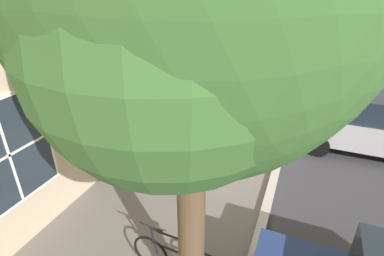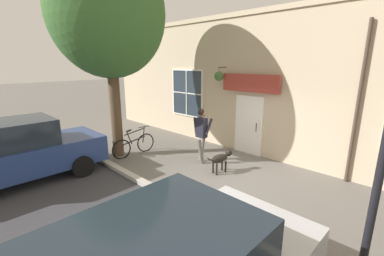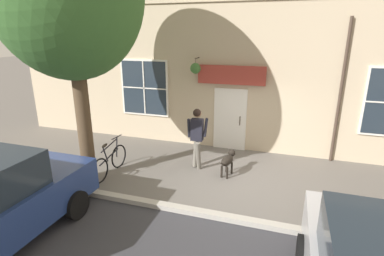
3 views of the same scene
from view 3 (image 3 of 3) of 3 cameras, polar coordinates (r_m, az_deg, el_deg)
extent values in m
plane|color=#66605B|center=(8.48, 8.68, -9.46)|extent=(90.00, 90.00, 0.00)
cube|color=#B2ADA3|center=(6.75, 5.71, -16.45)|extent=(0.20, 28.00, 0.12)
cube|color=#C6B293|center=(10.00, 11.61, 8.91)|extent=(0.30, 18.00, 4.76)
cube|color=white|center=(10.22, 7.24, 1.67)|extent=(0.10, 1.10, 2.10)
cube|color=#232D38|center=(10.20, 7.20, 1.35)|extent=(0.03, 0.90, 1.90)
cylinder|color=#47382D|center=(10.08, 9.10, 1.36)|extent=(0.03, 0.03, 0.30)
cube|color=#AD3D33|center=(9.82, 7.47, 9.96)|extent=(0.08, 2.20, 0.60)
cylinder|color=#47382D|center=(9.86, 26.42, 5.91)|extent=(0.09, 0.09, 4.28)
cylinder|color=#47382D|center=(9.91, 1.00, 13.18)|extent=(0.44, 0.04, 0.04)
cylinder|color=#47382D|center=(9.75, 0.67, 12.05)|extent=(0.01, 0.01, 0.34)
cone|color=#2D2823|center=(9.78, 0.67, 10.76)|extent=(0.32, 0.32, 0.18)
sphere|color=#3D6B33|center=(9.77, 0.67, 11.29)|extent=(0.34, 0.34, 0.34)
cube|color=white|center=(11.02, -9.01, 7.56)|extent=(0.08, 1.82, 2.02)
cube|color=#232D38|center=(10.99, -9.08, 7.54)|extent=(0.03, 1.70, 1.90)
cube|color=white|center=(10.97, -9.13, 7.52)|extent=(0.04, 0.04, 1.90)
cube|color=white|center=(10.97, -9.13, 7.52)|extent=(0.04, 1.70, 0.04)
cylinder|color=#6B665B|center=(8.97, 0.67, -4.64)|extent=(0.31, 0.14, 0.88)
cylinder|color=#6B665B|center=(8.70, 1.22, -5.35)|extent=(0.31, 0.14, 0.88)
cube|color=black|center=(8.57, 0.97, -0.32)|extent=(0.23, 0.34, 0.64)
sphere|color=#936B4C|center=(8.46, 1.02, 2.82)|extent=(0.24, 0.24, 0.24)
sphere|color=black|center=(8.42, 0.96, 2.92)|extent=(0.23, 0.23, 0.23)
cylinder|color=black|center=(8.59, -0.58, -0.02)|extent=(0.16, 0.09, 0.57)
cylinder|color=black|center=(8.59, 2.63, 0.10)|extent=(0.33, 0.09, 0.52)
ellipsoid|color=black|center=(8.42, 6.70, -6.16)|extent=(0.64, 0.37, 0.24)
cylinder|color=black|center=(8.71, 6.56, -7.33)|extent=(0.06, 0.06, 0.35)
cylinder|color=black|center=(8.66, 7.58, -7.53)|extent=(0.06, 0.06, 0.35)
cylinder|color=black|center=(8.41, 5.66, -8.27)|extent=(0.06, 0.06, 0.35)
cylinder|color=black|center=(8.36, 6.71, -8.48)|extent=(0.06, 0.06, 0.35)
sphere|color=black|center=(8.69, 7.58, -4.72)|extent=(0.20, 0.20, 0.20)
cone|color=black|center=(8.80, 7.82, -4.59)|extent=(0.11, 0.11, 0.09)
cone|color=black|center=(8.67, 7.27, -4.10)|extent=(0.06, 0.06, 0.07)
cone|color=black|center=(8.64, 7.90, -4.21)|extent=(0.06, 0.06, 0.07)
cylinder|color=black|center=(8.07, 5.73, -6.82)|extent=(0.21, 0.07, 0.14)
cylinder|color=brown|center=(8.27, -19.97, 1.83)|extent=(0.37, 0.37, 3.46)
sphere|color=#38662D|center=(8.28, -24.16, 18.18)|extent=(2.55, 2.55, 2.55)
torus|color=black|center=(9.22, -13.76, -5.25)|extent=(0.71, 0.09, 0.70)
torus|color=black|center=(8.41, -17.16, -7.83)|extent=(0.71, 0.09, 0.70)
cylinder|color=black|center=(8.73, -15.48, -5.28)|extent=(0.99, 0.09, 0.15)
cylinder|color=black|center=(8.53, -16.17, -4.86)|extent=(0.21, 0.05, 0.48)
cylinder|color=black|center=(8.65, -15.49, -3.21)|extent=(0.83, 0.08, 0.13)
cylinder|color=black|center=(9.04, -14.14, -3.56)|extent=(0.13, 0.04, 0.58)
cylinder|color=black|center=(8.97, -14.17, -1.69)|extent=(0.46, 0.06, 0.03)
ellipsoid|color=black|center=(8.44, -16.32, -3.23)|extent=(0.25, 0.11, 0.09)
cylinder|color=black|center=(8.23, -30.84, -10.42)|extent=(0.62, 0.18, 0.62)
cylinder|color=black|center=(7.08, -21.09, -13.52)|extent=(0.62, 0.18, 0.62)
cylinder|color=black|center=(5.74, 20.27, -21.52)|extent=(0.62, 0.18, 0.62)
camera|label=1|loc=(9.36, -41.20, 18.58)|focal=28.00mm
camera|label=2|loc=(3.61, 74.16, -5.03)|focal=24.00mm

